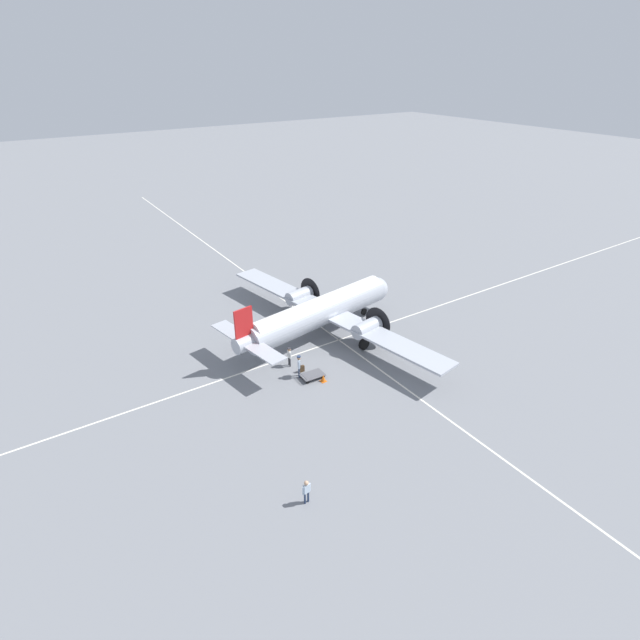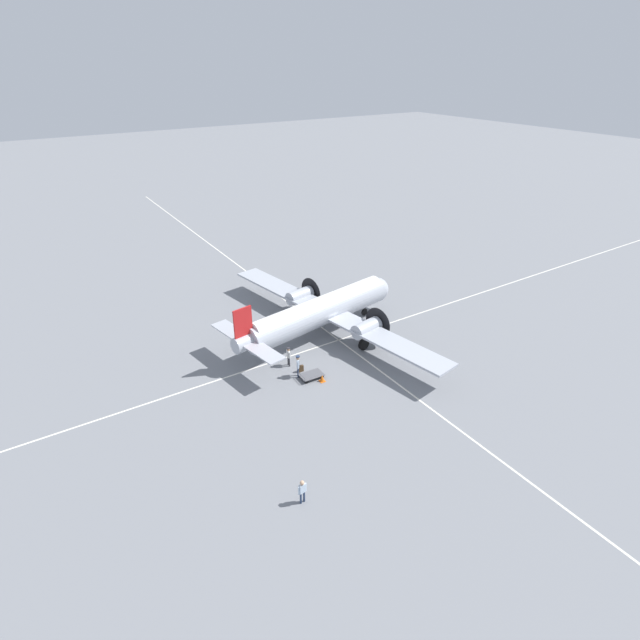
# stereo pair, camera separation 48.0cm
# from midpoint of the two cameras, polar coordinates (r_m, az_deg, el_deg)

# --- Properties ---
(ground_plane) EXTENTS (300.00, 300.00, 0.00)m
(ground_plane) POSITION_cam_midpoint_polar(r_m,az_deg,el_deg) (45.73, 0.30, -1.73)
(ground_plane) COLOR slate
(apron_line_eastwest) EXTENTS (120.00, 0.16, 0.01)m
(apron_line_eastwest) POSITION_cam_midpoint_polar(r_m,az_deg,el_deg) (44.53, 1.48, -2.62)
(apron_line_eastwest) COLOR silver
(apron_line_eastwest) RESTS_ON ground_plane
(apron_line_northsouth) EXTENTS (0.16, 120.00, 0.01)m
(apron_line_northsouth) POSITION_cam_midpoint_polar(r_m,az_deg,el_deg) (46.18, 1.26, -1.42)
(apron_line_northsouth) COLOR silver
(apron_line_northsouth) RESTS_ON ground_plane
(airliner_main) EXTENTS (17.90, 26.08, 5.49)m
(airliner_main) POSITION_cam_midpoint_polar(r_m,az_deg,el_deg) (44.82, 0.67, 1.13)
(airliner_main) COLOR #ADB2BC
(airliner_main) RESTS_ON ground_plane
(crew_foreground) EXTENTS (0.56, 0.26, 1.65)m
(crew_foreground) POSITION_cam_midpoint_polar(r_m,az_deg,el_deg) (29.71, -1.55, -18.79)
(crew_foreground) COLOR navy
(crew_foreground) RESTS_ON ground_plane
(passenger_boarding) EXTENTS (0.43, 0.57, 1.89)m
(passenger_boarding) POSITION_cam_midpoint_polar(r_m,az_deg,el_deg) (39.46, -2.19, -5.01)
(passenger_boarding) COLOR navy
(passenger_boarding) RESTS_ON ground_plane
(ramp_agent) EXTENTS (0.31, 0.58, 1.71)m
(ramp_agent) POSITION_cam_midpoint_polar(r_m,az_deg,el_deg) (40.88, -3.28, -3.95)
(ramp_agent) COLOR #2D2D33
(ramp_agent) RESTS_ON ground_plane
(suitcase_near_door) EXTENTS (0.47, 0.18, 0.59)m
(suitcase_near_door) POSITION_cam_midpoint_polar(r_m,az_deg,el_deg) (40.52, -1.88, -5.58)
(suitcase_near_door) COLOR #47331E
(suitcase_near_door) RESTS_ON ground_plane
(baggage_cart) EXTENTS (1.88, 1.27, 0.56)m
(baggage_cart) POSITION_cam_midpoint_polar(r_m,az_deg,el_deg) (39.73, -0.65, -6.31)
(baggage_cart) COLOR #56565B
(baggage_cart) RESTS_ON ground_plane
(traffic_cone) EXTENTS (0.45, 0.45, 0.59)m
(traffic_cone) POSITION_cam_midpoint_polar(r_m,az_deg,el_deg) (39.36, 0.60, -6.68)
(traffic_cone) COLOR orange
(traffic_cone) RESTS_ON ground_plane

